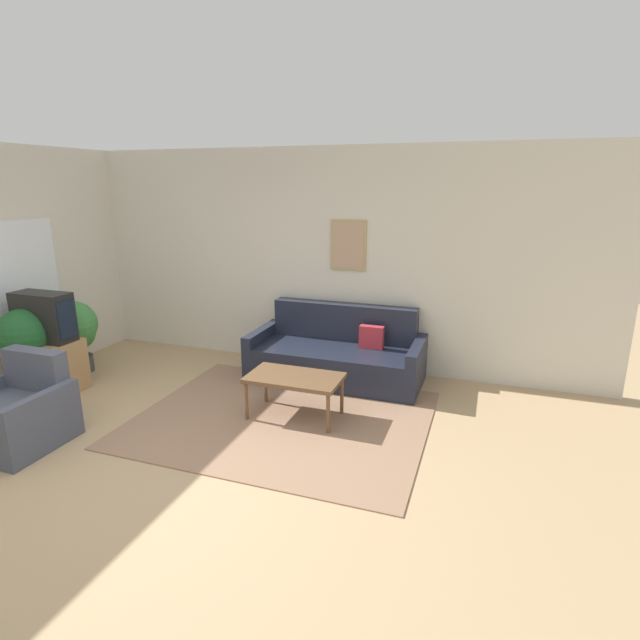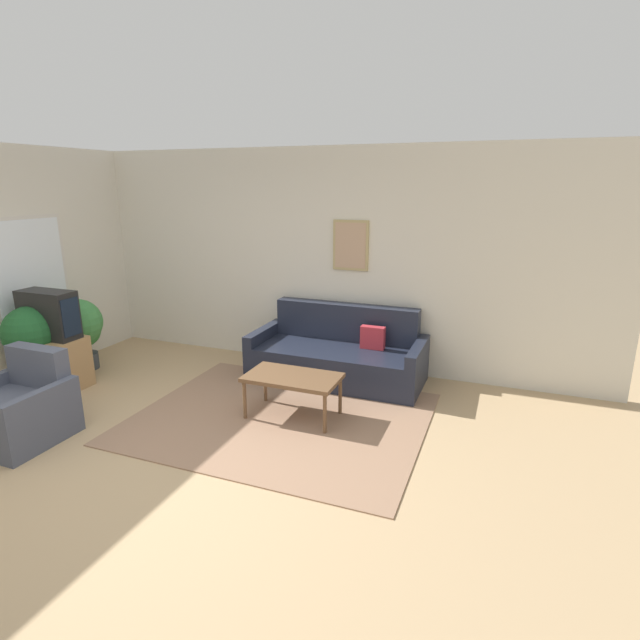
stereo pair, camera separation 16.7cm
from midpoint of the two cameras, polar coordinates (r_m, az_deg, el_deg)
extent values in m
plane|color=tan|center=(4.53, -18.74, -15.65)|extent=(16.00, 16.00, 0.00)
cube|color=#937056|center=(5.09, -3.57, -11.08)|extent=(2.82, 2.27, 0.01)
cube|color=beige|center=(6.44, -3.14, 7.13)|extent=(8.00, 0.06, 2.70)
cube|color=tan|center=(6.07, 4.33, 8.50)|extent=(0.44, 0.03, 0.60)
cube|color=tan|center=(6.05, 4.29, 8.49)|extent=(0.38, 0.01, 0.54)
cube|color=beige|center=(6.80, -29.53, 4.68)|extent=(0.02, 0.99, 1.33)
cube|color=white|center=(6.80, -29.50, 4.68)|extent=(0.02, 0.91, 1.25)
cube|color=#1E2333|center=(5.94, 2.73, -5.00)|extent=(1.78, 0.90, 0.41)
cube|color=#1E2333|center=(6.13, 3.82, -0.19)|extent=(1.78, 0.20, 0.45)
cube|color=#1E2333|center=(6.27, -5.56, -3.29)|extent=(0.12, 0.90, 0.55)
cube|color=#1E2333|center=(5.71, 11.87, -5.45)|extent=(0.12, 0.90, 0.55)
cube|color=#B22D38|center=(5.83, 6.86, -2.08)|extent=(0.28, 0.10, 0.28)
cube|color=brown|center=(4.95, -2.18, -6.59)|extent=(0.93, 0.52, 0.04)
cylinder|color=brown|center=(5.03, -7.65, -9.10)|extent=(0.04, 0.04, 0.40)
cylinder|color=brown|center=(4.71, 1.59, -10.72)|extent=(0.04, 0.04, 0.40)
cylinder|color=brown|center=(5.38, -5.39, -7.32)|extent=(0.04, 0.04, 0.40)
cylinder|color=brown|center=(5.09, 3.28, -8.67)|extent=(0.04, 0.04, 0.40)
cube|color=#A87F51|center=(6.44, -27.32, -4.30)|extent=(0.69, 0.43, 0.59)
cube|color=black|center=(6.28, -27.94, 0.56)|extent=(0.65, 0.28, 0.54)
cube|color=#192333|center=(6.04, -25.87, 0.29)|extent=(0.01, 0.23, 0.42)
cube|color=#474C5B|center=(5.33, -30.63, -9.66)|extent=(0.63, 0.76, 0.42)
cube|color=#474C5B|center=(5.36, -28.74, -4.65)|extent=(0.63, 0.16, 0.38)
cube|color=#474C5B|center=(5.04, -28.14, -9.94)|extent=(0.09, 0.76, 0.54)
cylinder|color=#383D42|center=(6.49, -28.93, -5.91)|extent=(0.21, 0.21, 0.26)
cylinder|color=#51381E|center=(6.42, -29.18, -4.09)|extent=(0.04, 0.04, 0.17)
sphere|color=#1E5628|center=(6.33, -29.57, -1.23)|extent=(0.58, 0.58, 0.58)
cylinder|color=slate|center=(6.93, -24.80, -4.36)|extent=(0.27, 0.27, 0.20)
cylinder|color=#51381E|center=(6.87, -24.97, -2.88)|extent=(0.04, 0.04, 0.17)
sphere|color=#3D8442|center=(6.78, -25.28, -0.23)|extent=(0.57, 0.57, 0.57)
cylinder|color=#383D42|center=(6.94, -24.42, -4.26)|extent=(0.27, 0.27, 0.20)
cylinder|color=#51381E|center=(6.90, -24.57, -2.98)|extent=(0.04, 0.04, 0.12)
sphere|color=#337A38|center=(6.83, -24.78, -1.12)|extent=(0.40, 0.40, 0.40)
camera|label=1|loc=(0.08, -89.11, 0.25)|focal=28.00mm
camera|label=2|loc=(0.08, 90.89, -0.25)|focal=28.00mm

